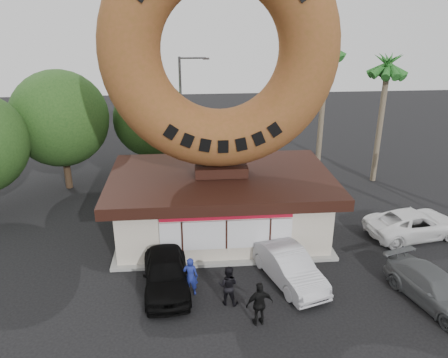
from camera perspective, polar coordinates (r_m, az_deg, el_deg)
name	(u,v)px	position (r m, az deg, el deg)	size (l,w,h in m)	color
ground	(233,304)	(18.31, 1.18, -15.98)	(90.00, 90.00, 0.00)	black
donut_shop	(221,202)	(22.51, -0.39, -3.04)	(11.20, 7.20, 3.80)	silver
giant_donut	(221,51)	(20.54, -0.45, 16.42)	(10.99, 10.99, 2.80)	brown
tree_west	(60,119)	(29.25, -20.64, 7.39)	(6.00, 6.00, 7.65)	#473321
tree_mid	(152,119)	(30.35, -9.41, 7.77)	(5.20, 5.20, 6.63)	#473321
palm_near	(327,52)	(29.95, 13.29, 15.85)	(2.60, 2.60, 9.75)	#726651
palm_far	(388,69)	(29.94, 20.58, 13.28)	(2.60, 2.60, 8.75)	#726651
street_lamp	(183,108)	(31.13, -5.36, 9.18)	(2.11, 0.20, 8.00)	#59595E
person_left	(190,276)	(18.41, -4.40, -12.54)	(0.62, 0.41, 1.71)	navy
person_center	(228,285)	(17.85, 0.53, -13.71)	(0.83, 0.64, 1.70)	black
person_right	(260,304)	(16.88, 4.67, -15.94)	(1.06, 0.44, 1.81)	black
car_black	(166,271)	(18.95, -7.61, -11.82)	(1.86, 4.63, 1.58)	black
car_silver	(288,266)	(19.40, 8.42, -11.19)	(1.55, 4.44, 1.46)	#BCBBC1
car_grey	(435,289)	(19.89, 25.82, -12.76)	(1.83, 4.51, 1.31)	slate
car_white	(414,224)	(24.72, 23.58, -5.37)	(2.32, 5.03, 1.40)	white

